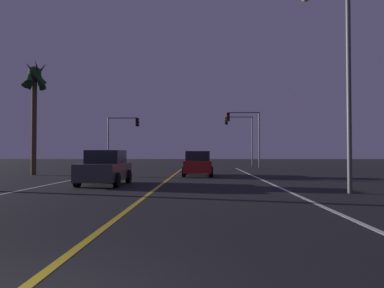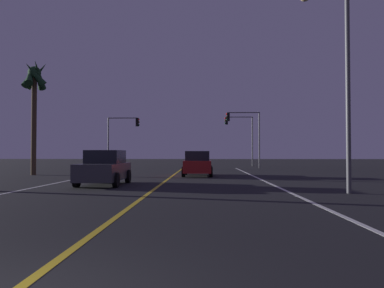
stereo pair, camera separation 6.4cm
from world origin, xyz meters
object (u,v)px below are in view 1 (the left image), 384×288
car_oncoming (105,168)px  palm_tree_left_mid (34,84)px  traffic_light_near_left (123,130)px  street_lamp_right_near (338,63)px  traffic_light_far_right (239,130)px  car_ahead_far (198,164)px  traffic_light_near_right (244,126)px

car_oncoming → palm_tree_left_mid: 12.37m
traffic_light_near_left → street_lamp_right_near: size_ratio=0.68×
traffic_light_far_right → palm_tree_left_mid: 25.12m
traffic_light_near_left → car_ahead_far: bearing=-59.7°
car_ahead_far → street_lamp_right_near: street_lamp_right_near is taller
car_ahead_far → traffic_light_near_left: 16.47m
traffic_light_near_right → palm_tree_left_mid: bearing=38.8°
traffic_light_far_right → street_lamp_right_near: street_lamp_right_near is taller
car_oncoming → car_ahead_far: bearing=149.3°
car_ahead_far → traffic_light_near_right: 15.15m
car_oncoming → traffic_light_near_left: (-3.70, 21.43, 3.20)m
car_ahead_far → street_lamp_right_near: (5.56, -11.14, 4.21)m
palm_tree_left_mid → car_ahead_far: bearing=-3.3°
car_ahead_far → palm_tree_left_mid: palm_tree_left_mid is taller
traffic_light_near_left → palm_tree_left_mid: (-3.61, -13.26, 2.53)m
traffic_light_far_right → palm_tree_left_mid: bearing=48.6°
traffic_light_near_left → palm_tree_left_mid: bearing=-105.2°
car_oncoming → street_lamp_right_near: bearing=70.0°
car_ahead_far → traffic_light_far_right: bearing=-13.9°
street_lamp_right_near → traffic_light_near_left: bearing=-61.3°
street_lamp_right_near → palm_tree_left_mid: size_ratio=0.96×
traffic_light_far_right → palm_tree_left_mid: palm_tree_left_mid is taller
car_oncoming → palm_tree_left_mid: palm_tree_left_mid is taller
traffic_light_near_right → traffic_light_far_right: bearing=-90.9°
car_oncoming → traffic_light_far_right: 28.70m
car_ahead_far → car_oncoming: 8.71m
car_ahead_far → palm_tree_left_mid: 13.11m
car_ahead_far → traffic_light_near_left: traffic_light_near_left is taller
car_ahead_far → traffic_light_far_right: traffic_light_far_right is taller
traffic_light_far_right → palm_tree_left_mid: (-16.57, -18.76, 2.12)m
car_oncoming → traffic_light_far_right: (9.25, 26.93, 3.61)m
traffic_light_near_left → street_lamp_right_near: (13.72, -25.08, 1.00)m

